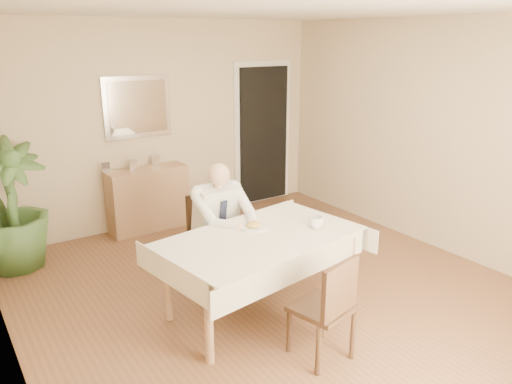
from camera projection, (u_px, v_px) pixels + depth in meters
room at (278, 164)px, 4.42m from camera, size 5.00×5.02×2.60m
doorway at (263, 135)px, 7.28m from camera, size 0.96×0.07×2.10m
mirror at (138, 107)px, 6.12m from camera, size 0.86×0.04×0.76m
dining_table at (260, 245)px, 4.29m from camera, size 1.86×1.26×0.75m
chair_far at (211, 232)px, 5.04m from camera, size 0.43×0.43×0.88m
chair_near at (329, 304)px, 3.71m from camera, size 0.48×0.49×0.86m
seated_man at (225, 222)px, 4.76m from camera, size 0.48×0.72×1.24m
plate at (253, 227)px, 4.43m from camera, size 0.26×0.26×0.02m
food at (253, 225)px, 4.43m from camera, size 0.14×0.14×0.06m
knife at (261, 226)px, 4.40m from camera, size 0.01×0.13×0.01m
fork at (253, 228)px, 4.36m from camera, size 0.01×0.13×0.01m
coffee_mug at (316, 222)px, 4.42m from camera, size 0.15×0.15×0.10m
sideboard at (148, 199)px, 6.35m from camera, size 1.01×0.36×0.80m
photo_frame_left at (106, 168)px, 5.98m from camera, size 0.10×0.02×0.14m
photo_frame_center at (133, 165)px, 6.13m from camera, size 0.10×0.02×0.14m
photo_frame_right at (155, 160)px, 6.33m from camera, size 0.10×0.02×0.14m
potted_palm at (10, 206)px, 5.20m from camera, size 0.97×0.97×1.39m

